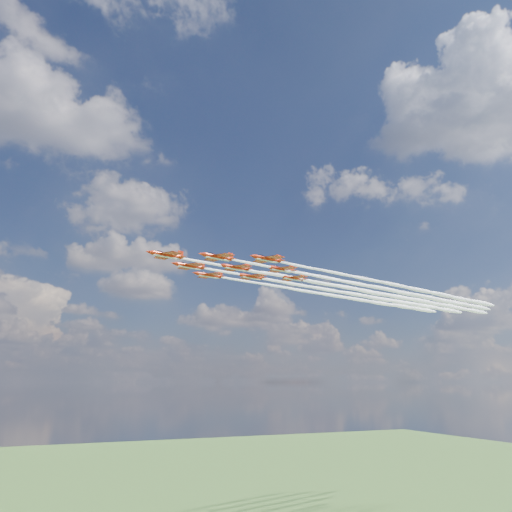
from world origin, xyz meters
The scene contains 9 objects.
jet_lead centered at (43.55, 9.16, 74.81)m, with size 123.34×40.69×2.54m.
jet_row2_port centered at (55.46, 6.16, 74.81)m, with size 123.34×40.69×2.54m.
jet_row2_starb centered at (51.82, 18.25, 74.81)m, with size 123.34×40.69×2.54m.
jet_row3_port centered at (67.38, 3.16, 74.81)m, with size 123.34×40.69×2.54m.
jet_row3_centre centered at (63.73, 15.25, 74.81)m, with size 123.34×40.69×2.54m.
jet_row3_starb centered at (60.09, 27.34, 74.81)m, with size 123.34×40.69×2.54m.
jet_row4_port centered at (75.65, 12.25, 74.81)m, with size 123.34×40.69×2.54m.
jet_row4_starb centered at (72.01, 24.33, 74.81)m, with size 123.34×40.69×2.54m.
jet_tail centered at (83.92, 21.33, 74.81)m, with size 123.34×40.69×2.54m.
Camera 1 is at (-40.44, -123.29, 45.17)m, focal length 35.00 mm.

